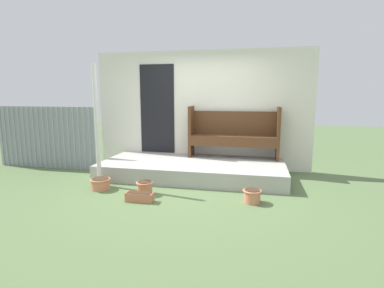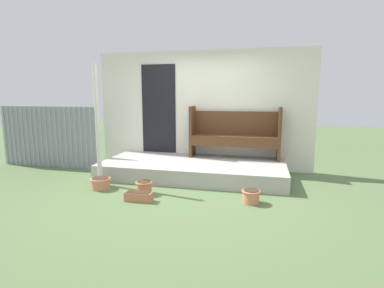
# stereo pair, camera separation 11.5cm
# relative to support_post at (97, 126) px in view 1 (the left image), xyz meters

# --- Properties ---
(ground_plane) EXTENTS (24.00, 24.00, 0.00)m
(ground_plane) POSITION_rel_support_post_xyz_m (1.62, 0.14, -1.09)
(ground_plane) COLOR #5B7547
(porch_slab) EXTENTS (3.64, 1.61, 0.31)m
(porch_slab) POSITION_rel_support_post_xyz_m (1.55, 0.94, -0.94)
(porch_slab) COLOR #B2AFA8
(porch_slab) RESTS_ON ground_plane
(house_wall) EXTENTS (4.84, 0.08, 2.60)m
(house_wall) POSITION_rel_support_post_xyz_m (1.50, 1.78, 0.21)
(house_wall) COLOR white
(house_wall) RESTS_ON ground_plane
(fence_corrugated) EXTENTS (2.52, 0.05, 1.38)m
(fence_corrugated) POSITION_rel_support_post_xyz_m (-1.81, 0.97, -0.40)
(fence_corrugated) COLOR gray
(fence_corrugated) RESTS_ON ground_plane
(support_post) EXTENTS (0.08, 0.08, 2.18)m
(support_post) POSITION_rel_support_post_xyz_m (0.00, 0.00, 0.00)
(support_post) COLOR silver
(support_post) RESTS_ON ground_plane
(bench) EXTENTS (1.89, 0.40, 1.09)m
(bench) POSITION_rel_support_post_xyz_m (2.31, 1.54, -0.22)
(bench) COLOR #54331C
(bench) RESTS_ON porch_slab
(flower_pot_left) EXTENTS (0.35, 0.35, 0.20)m
(flower_pot_left) POSITION_rel_support_post_xyz_m (0.14, -0.23, -0.98)
(flower_pot_left) COLOR tan
(flower_pot_left) RESTS_ON ground_plane
(flower_pot_middle) EXTENTS (0.29, 0.29, 0.22)m
(flower_pot_middle) POSITION_rel_support_post_xyz_m (0.99, -0.30, -0.97)
(flower_pot_middle) COLOR tan
(flower_pot_middle) RESTS_ON ground_plane
(flower_pot_right) EXTENTS (0.29, 0.29, 0.21)m
(flower_pot_right) POSITION_rel_support_post_xyz_m (2.75, -0.33, -0.97)
(flower_pot_right) COLOR tan
(flower_pot_right) RESTS_ON ground_plane
(planter_box_rect) EXTENTS (0.43, 0.16, 0.15)m
(planter_box_rect) POSITION_rel_support_post_xyz_m (1.04, -0.65, -1.02)
(planter_box_rect) COLOR #C67251
(planter_box_rect) RESTS_ON ground_plane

